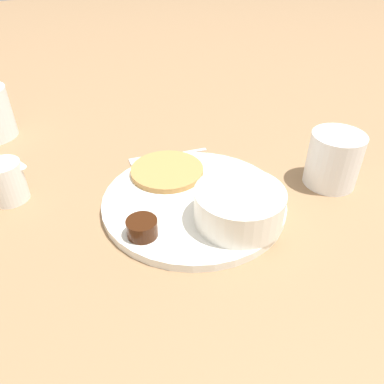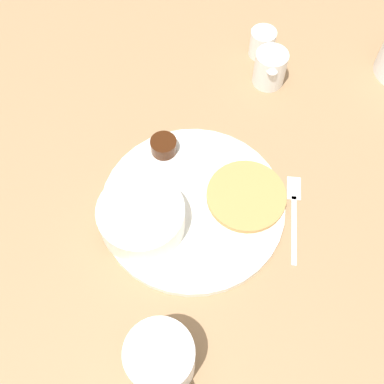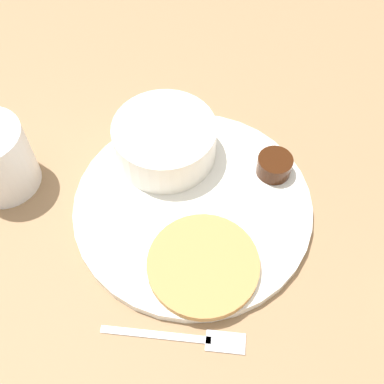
{
  "view_description": "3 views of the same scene",
  "coord_description": "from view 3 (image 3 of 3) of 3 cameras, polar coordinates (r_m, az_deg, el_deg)",
  "views": [
    {
      "loc": [
        -0.36,
        0.24,
        0.33
      ],
      "look_at": [
        -0.01,
        0.01,
        0.03
      ],
      "focal_mm": 35.0,
      "sensor_mm": 36.0,
      "label": 1
    },
    {
      "loc": [
        -0.04,
        -0.31,
        0.62
      ],
      "look_at": [
        0.0,
        0.01,
        0.04
      ],
      "focal_mm": 45.0,
      "sensor_mm": 36.0,
      "label": 2
    },
    {
      "loc": [
        0.28,
        -0.04,
        0.46
      ],
      "look_at": [
        0.0,
        -0.0,
        0.04
      ],
      "focal_mm": 45.0,
      "sensor_mm": 36.0,
      "label": 3
    }
  ],
  "objects": [
    {
      "name": "fork",
      "position": [
        0.48,
        -0.16,
        -16.94
      ],
      "size": [
        0.05,
        0.14,
        0.0
      ],
      "color": "silver",
      "rests_on": "ground_plane"
    },
    {
      "name": "plate",
      "position": [
        0.54,
        0.1,
        -1.62
      ],
      "size": [
        0.26,
        0.26,
        0.01
      ],
      "color": "white",
      "rests_on": "ground_plane"
    },
    {
      "name": "ground_plane",
      "position": [
        0.54,
        0.1,
        -1.96
      ],
      "size": [
        4.0,
        4.0,
        0.0
      ],
      "primitive_type": "plane",
      "color": "#93704C"
    },
    {
      "name": "butter_ramekin",
      "position": [
        0.58,
        -2.64,
        7.67
      ],
      "size": [
        0.04,
        0.04,
        0.04
      ],
      "color": "white",
      "rests_on": "plate"
    },
    {
      "name": "bowl",
      "position": [
        0.55,
        -3.24,
        6.21
      ],
      "size": [
        0.12,
        0.12,
        0.05
      ],
      "color": "white",
      "rests_on": "plate"
    },
    {
      "name": "pancake_stack",
      "position": [
        0.49,
        1.2,
        -8.64
      ],
      "size": [
        0.11,
        0.11,
        0.01
      ],
      "color": "#B78447",
      "rests_on": "plate"
    },
    {
      "name": "syrup_cup",
      "position": [
        0.55,
        9.73,
        3.12
      ],
      "size": [
        0.04,
        0.04,
        0.02
      ],
      "color": "#38190A",
      "rests_on": "plate"
    }
  ]
}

